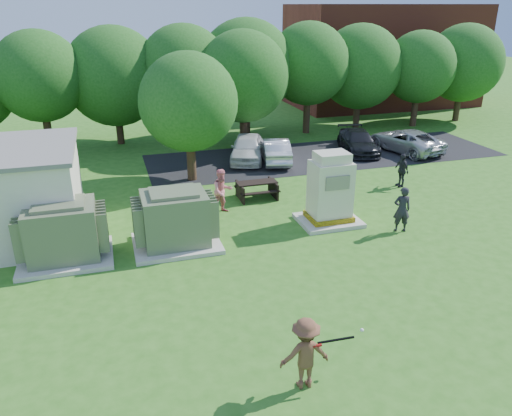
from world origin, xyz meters
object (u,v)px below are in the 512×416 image
object	(u,v)px
person_by_generator	(402,209)
picnic_table	(257,188)
generator_cabinet	(330,193)
car_white	(247,148)
batter	(305,353)
person_walking_right	(402,170)
car_dark	(358,142)
car_silver_a	(275,150)
transformer_left	(63,233)
car_silver_b	(406,141)
person_at_picnic	(222,191)
transformer_right	(175,220)

from	to	relation	value
person_by_generator	picnic_table	bearing A→B (deg)	-35.37
generator_cabinet	car_white	world-z (taller)	generator_cabinet
batter	person_walking_right	xyz separation A→B (m)	(9.33, 11.08, -0.07)
car_dark	car_silver_a	bearing A→B (deg)	-163.34
transformer_left	picnic_table	bearing A→B (deg)	25.24
car_white	car_silver_b	world-z (taller)	car_white
car_silver_a	car_dark	bearing A→B (deg)	-163.05
car_white	transformer_left	bearing A→B (deg)	-114.32
person_at_picnic	person_by_generator	bearing A→B (deg)	-45.73
person_walking_right	car_silver_a	distance (m)	7.01
car_silver_a	batter	bearing A→B (deg)	85.51
batter	car_dark	size ratio (longest dim) A/B	0.41
picnic_table	person_walking_right	size ratio (longest dim) A/B	1.12
generator_cabinet	person_by_generator	xyz separation A→B (m)	(2.25, -1.52, -0.36)
person_at_picnic	car_silver_b	distance (m)	13.65
transformer_right	car_dark	world-z (taller)	transformer_right
generator_cabinet	person_by_generator	world-z (taller)	generator_cabinet
transformer_left	generator_cabinet	bearing A→B (deg)	1.78
transformer_right	batter	distance (m)	8.05
generator_cabinet	picnic_table	distance (m)	3.96
person_at_picnic	generator_cabinet	bearing A→B (deg)	-44.34
transformer_left	car_dark	size ratio (longest dim) A/B	0.70
generator_cabinet	person_at_picnic	bearing A→B (deg)	149.52
person_at_picnic	person_walking_right	distance (m)	8.78
transformer_right	car_silver_a	world-z (taller)	transformer_right
transformer_right	generator_cabinet	xyz separation A→B (m)	(6.02, 0.30, 0.28)
car_white	car_dark	size ratio (longest dim) A/B	0.98
transformer_left	car_dark	world-z (taller)	transformer_left
picnic_table	person_at_picnic	xyz separation A→B (m)	(-1.82, -1.17, 0.45)
transformer_right	person_walking_right	size ratio (longest dim) A/B	1.89
person_by_generator	car_silver_a	distance (m)	10.04
transformer_left	person_at_picnic	xyz separation A→B (m)	(5.98, 2.50, -0.04)
transformer_left	generator_cabinet	world-z (taller)	generator_cabinet
picnic_table	car_silver_b	distance (m)	11.50
transformer_right	person_at_picnic	world-z (taller)	transformer_right
picnic_table	batter	xyz separation A→B (m)	(-2.40, -11.55, 0.39)
generator_cabinet	batter	world-z (taller)	generator_cabinet
transformer_right	generator_cabinet	bearing A→B (deg)	2.87
car_dark	person_walking_right	bearing A→B (deg)	-86.30
person_walking_right	car_dark	world-z (taller)	person_walking_right
person_walking_right	picnic_table	bearing A→B (deg)	-97.57
person_at_picnic	car_silver_b	xyz separation A→B (m)	(12.30, 5.92, -0.27)
picnic_table	batter	world-z (taller)	batter
picnic_table	person_walking_right	world-z (taller)	person_walking_right
person_walking_right	car_silver_b	world-z (taller)	person_walking_right
transformer_left	car_silver_a	size ratio (longest dim) A/B	0.76
transformer_left	person_walking_right	size ratio (longest dim) A/B	1.89
picnic_table	car_silver_a	distance (m)	5.63
person_by_generator	car_white	distance (m)	10.97
car_silver_a	car_dark	size ratio (longest dim) A/B	0.93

